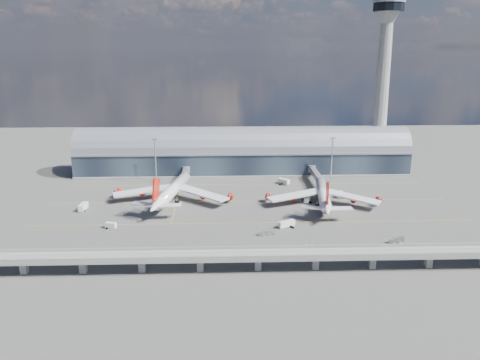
{
  "coord_description": "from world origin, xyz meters",
  "views": [
    {
      "loc": [
        -11.36,
        -202.4,
        74.55
      ],
      "look_at": [
        -3.96,
        10.0,
        14.0
      ],
      "focal_mm": 35.0,
      "sensor_mm": 36.0,
      "label": 1
    }
  ],
  "objects_px": {
    "service_truck_2": "(287,224)",
    "cargo_train_2": "(397,240)",
    "service_truck_0": "(83,207)",
    "cargo_train_1": "(315,247)",
    "service_truck_3": "(307,199)",
    "service_truck_4": "(340,195)",
    "airliner_left": "(172,191)",
    "control_tower": "(382,86)",
    "airliner_right": "(323,195)",
    "cargo_train_0": "(267,233)",
    "service_truck_5": "(284,181)",
    "floodlight_mast_right": "(332,158)",
    "floodlight_mast_left": "(156,160)",
    "service_truck_1": "(111,225)"
  },
  "relations": [
    {
      "from": "control_tower",
      "to": "service_truck_2",
      "type": "height_order",
      "value": "control_tower"
    },
    {
      "from": "control_tower",
      "to": "service_truck_3",
      "type": "height_order",
      "value": "control_tower"
    },
    {
      "from": "service_truck_1",
      "to": "service_truck_5",
      "type": "distance_m",
      "value": 104.0
    },
    {
      "from": "service_truck_4",
      "to": "cargo_train_0",
      "type": "relative_size",
      "value": 0.71
    },
    {
      "from": "airliner_left",
      "to": "service_truck_2",
      "type": "bearing_deg",
      "value": -24.37
    },
    {
      "from": "service_truck_3",
      "to": "service_truck_4",
      "type": "relative_size",
      "value": 1.25
    },
    {
      "from": "control_tower",
      "to": "service_truck_3",
      "type": "distance_m",
      "value": 99.02
    },
    {
      "from": "service_truck_0",
      "to": "cargo_train_1",
      "type": "bearing_deg",
      "value": -21.69
    },
    {
      "from": "control_tower",
      "to": "service_truck_0",
      "type": "height_order",
      "value": "control_tower"
    },
    {
      "from": "service_truck_2",
      "to": "service_truck_4",
      "type": "distance_m",
      "value": 51.73
    },
    {
      "from": "service_truck_1",
      "to": "service_truck_2",
      "type": "distance_m",
      "value": 75.15
    },
    {
      "from": "control_tower",
      "to": "service_truck_5",
      "type": "xyz_separation_m",
      "value": [
        -62.92,
        -33.36,
        -50.01
      ]
    },
    {
      "from": "service_truck_0",
      "to": "service_truck_1",
      "type": "xyz_separation_m",
      "value": [
        18.48,
        -23.83,
        -0.31
      ]
    },
    {
      "from": "cargo_train_0",
      "to": "cargo_train_2",
      "type": "height_order",
      "value": "cargo_train_2"
    },
    {
      "from": "service_truck_2",
      "to": "cargo_train_2",
      "type": "distance_m",
      "value": 45.33
    },
    {
      "from": "control_tower",
      "to": "service_truck_0",
      "type": "bearing_deg",
      "value": -155.8
    },
    {
      "from": "cargo_train_0",
      "to": "service_truck_4",
      "type": "bearing_deg",
      "value": -26.0
    },
    {
      "from": "service_truck_1",
      "to": "cargo_train_1",
      "type": "distance_m",
      "value": 86.52
    },
    {
      "from": "service_truck_2",
      "to": "cargo_train_1",
      "type": "xyz_separation_m",
      "value": [
        7.85,
        -23.4,
        -0.65
      ]
    },
    {
      "from": "service_truck_2",
      "to": "service_truck_3",
      "type": "bearing_deg",
      "value": -52.64
    },
    {
      "from": "service_truck_3",
      "to": "cargo_train_1",
      "type": "relative_size",
      "value": 0.75
    },
    {
      "from": "service_truck_0",
      "to": "cargo_train_2",
      "type": "distance_m",
      "value": 141.9
    },
    {
      "from": "airliner_left",
      "to": "service_truck_2",
      "type": "relative_size",
      "value": 8.29
    },
    {
      "from": "service_truck_3",
      "to": "service_truck_4",
      "type": "height_order",
      "value": "service_truck_3"
    },
    {
      "from": "airliner_right",
      "to": "service_truck_2",
      "type": "bearing_deg",
      "value": -119.15
    },
    {
      "from": "service_truck_1",
      "to": "service_truck_4",
      "type": "bearing_deg",
      "value": -58.09
    },
    {
      "from": "service_truck_3",
      "to": "floodlight_mast_left",
      "type": "bearing_deg",
      "value": 173.65
    },
    {
      "from": "service_truck_1",
      "to": "service_truck_3",
      "type": "relative_size",
      "value": 0.71
    },
    {
      "from": "floodlight_mast_left",
      "to": "service_truck_3",
      "type": "distance_m",
      "value": 88.91
    },
    {
      "from": "airliner_left",
      "to": "service_truck_1",
      "type": "xyz_separation_m",
      "value": [
        -22.36,
        -35.28,
        -4.32
      ]
    },
    {
      "from": "floodlight_mast_right",
      "to": "service_truck_1",
      "type": "relative_size",
      "value": 5.31
    },
    {
      "from": "control_tower",
      "to": "service_truck_2",
      "type": "relative_size",
      "value": 13.24
    },
    {
      "from": "control_tower",
      "to": "airliner_right",
      "type": "xyz_separation_m",
      "value": [
        -48.21,
        -69.92,
        -46.74
      ]
    },
    {
      "from": "service_truck_4",
      "to": "cargo_train_1",
      "type": "distance_m",
      "value": 68.08
    },
    {
      "from": "cargo_train_2",
      "to": "service_truck_4",
      "type": "bearing_deg",
      "value": 34.6
    },
    {
      "from": "floodlight_mast_right",
      "to": "service_truck_0",
      "type": "height_order",
      "value": "floodlight_mast_right"
    },
    {
      "from": "cargo_train_1",
      "to": "service_truck_3",
      "type": "bearing_deg",
      "value": -28.23
    },
    {
      "from": "service_truck_0",
      "to": "cargo_train_2",
      "type": "xyz_separation_m",
      "value": [
        135.36,
        -42.58,
        -0.71
      ]
    },
    {
      "from": "cargo_train_1",
      "to": "cargo_train_0",
      "type": "bearing_deg",
      "value": 27.73
    },
    {
      "from": "airliner_right",
      "to": "cargo_train_0",
      "type": "distance_m",
      "value": 48.37
    },
    {
      "from": "service_truck_3",
      "to": "cargo_train_1",
      "type": "distance_m",
      "value": 56.94
    },
    {
      "from": "airliner_right",
      "to": "cargo_train_0",
      "type": "height_order",
      "value": "airliner_right"
    },
    {
      "from": "airliner_right",
      "to": "service_truck_4",
      "type": "height_order",
      "value": "airliner_right"
    },
    {
      "from": "airliner_right",
      "to": "cargo_train_0",
      "type": "xyz_separation_m",
      "value": [
        -30.74,
        -37.12,
        -4.02
      ]
    },
    {
      "from": "service_truck_3",
      "to": "service_truck_5",
      "type": "relative_size",
      "value": 1.04
    },
    {
      "from": "airliner_right",
      "to": "service_truck_3",
      "type": "distance_m",
      "value": 9.02
    },
    {
      "from": "airliner_right",
      "to": "service_truck_0",
      "type": "distance_m",
      "value": 115.32
    },
    {
      "from": "service_truck_0",
      "to": "airliner_right",
      "type": "bearing_deg",
      "value": 5.53
    },
    {
      "from": "airliner_left",
      "to": "service_truck_1",
      "type": "bearing_deg",
      "value": -112.19
    },
    {
      "from": "service_truck_1",
      "to": "service_truck_2",
      "type": "xyz_separation_m",
      "value": [
        75.14,
        -1.06,
        0.13
      ]
    }
  ]
}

